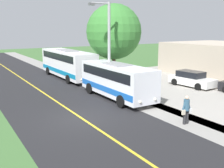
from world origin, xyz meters
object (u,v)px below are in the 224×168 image
at_px(shuttle_bus_front, 116,79).
at_px(street_light_pole, 108,44).
at_px(pedestrian_with_bags, 186,109).
at_px(parked_car_near, 192,79).
at_px(tree_curbside, 114,32).
at_px(transit_bus_rear, 67,63).

relative_size(shuttle_bus_front, street_light_pole, 1.04).
xyz_separation_m(shuttle_bus_front, pedestrian_with_bags, (-0.28, 7.04, -0.63)).
bearing_deg(parked_car_near, street_light_pole, -14.70).
xyz_separation_m(pedestrian_with_bags, parked_car_near, (-8.18, -6.95, -0.21)).
relative_size(pedestrian_with_bags, tree_curbside, 0.22).
distance_m(transit_bus_rear, tree_curbside, 6.80).
bearing_deg(parked_car_near, pedestrian_with_bags, 40.34).
height_order(transit_bus_rear, street_light_pole, street_light_pole).
height_order(shuttle_bus_front, pedestrian_with_bags, shuttle_bus_front).
bearing_deg(pedestrian_with_bags, street_light_pole, -90.86).
bearing_deg(parked_car_near, shuttle_bus_front, -0.62).
relative_size(transit_bus_rear, street_light_pole, 1.35).
distance_m(shuttle_bus_front, pedestrian_with_bags, 7.08).
height_order(shuttle_bus_front, parked_car_near, shuttle_bus_front).
bearing_deg(parked_car_near, transit_bus_rear, -51.02).
height_order(transit_bus_rear, pedestrian_with_bags, transit_bus_rear).
relative_size(pedestrian_with_bags, parked_car_near, 0.37).
bearing_deg(tree_curbside, street_light_pole, 50.68).
height_order(shuttle_bus_front, transit_bus_rear, transit_bus_rear).
height_order(shuttle_bus_front, street_light_pole, street_light_pole).
bearing_deg(pedestrian_with_bags, transit_bus_rear, -89.35).
relative_size(pedestrian_with_bags, street_light_pole, 0.22).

